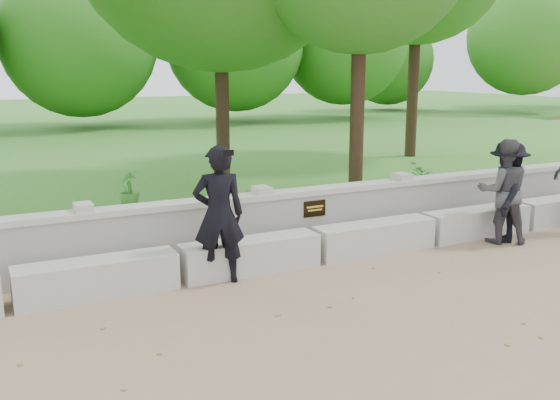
{
  "coord_description": "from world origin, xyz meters",
  "views": [
    {
      "loc": [
        -4.23,
        -5.39,
        2.7
      ],
      "look_at": [
        -0.58,
        1.87,
        0.95
      ],
      "focal_mm": 40.0,
      "sensor_mm": 36.0,
      "label": 1
    }
  ],
  "objects": [
    {
      "name": "shrub_c",
      "position": [
        3.88,
        4.39,
        0.53
      ],
      "size": [
        0.64,
        0.62,
        0.55
      ],
      "primitive_type": "imported",
      "rotation": [
        0.0,
        0.0,
        3.64
      ],
      "color": "#3C7F2B",
      "rests_on": "lawn"
    },
    {
      "name": "visitor_mid",
      "position": [
        3.18,
        1.49,
        0.8
      ],
      "size": [
        1.15,
        1.13,
        1.59
      ],
      "color": "black",
      "rests_on": "ground"
    },
    {
      "name": "visitor_left",
      "position": [
        3.08,
        1.47,
        0.81
      ],
      "size": [
        0.99,
        0.93,
        1.62
      ],
      "color": "#3D3C41",
      "rests_on": "ground"
    },
    {
      "name": "shrub_d",
      "position": [
        -1.79,
        5.39,
        0.59
      ],
      "size": [
        0.47,
        0.49,
        0.67
      ],
      "primitive_type": "imported",
      "rotation": [
        0.0,
        0.0,
        5.18
      ],
      "color": "#3C7F2B",
      "rests_on": "lawn"
    },
    {
      "name": "concrete_bench",
      "position": [
        0.0,
        1.9,
        0.22
      ],
      "size": [
        11.9,
        0.45,
        0.45
      ],
      "color": "#AFADA6",
      "rests_on": "ground"
    },
    {
      "name": "man_main",
      "position": [
        -1.51,
        1.72,
        0.88
      ],
      "size": [
        0.72,
        0.66,
        1.76
      ],
      "color": "black",
      "rests_on": "ground"
    },
    {
      "name": "parapet_wall",
      "position": [
        0.0,
        2.6,
        0.46
      ],
      "size": [
        12.5,
        0.35,
        0.9
      ],
      "color": "#A5A29C",
      "rests_on": "ground"
    },
    {
      "name": "lawn",
      "position": [
        0.0,
        14.0,
        0.12
      ],
      "size": [
        40.0,
        22.0,
        0.25
      ],
      "primitive_type": "cube",
      "color": "#2A721D",
      "rests_on": "ground"
    },
    {
      "name": "ground",
      "position": [
        0.0,
        0.0,
        0.0
      ],
      "size": [
        80.0,
        80.0,
        0.0
      ],
      "primitive_type": "plane",
      "color": "#907458",
      "rests_on": "ground"
    },
    {
      "name": "shrub_b",
      "position": [
        -0.36,
        3.3,
        0.52
      ],
      "size": [
        0.37,
        0.39,
        0.55
      ],
      "primitive_type": "imported",
      "rotation": [
        0.0,
        0.0,
        2.21
      ],
      "color": "#3C7F2B",
      "rests_on": "lawn"
    }
  ]
}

